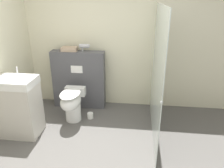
% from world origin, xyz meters
% --- Properties ---
extents(ground_plane, '(12.00, 12.00, 0.00)m').
position_xyz_m(ground_plane, '(0.00, 0.00, 0.00)').
color(ground_plane, '#565451').
extents(wall_back, '(8.00, 0.06, 2.50)m').
position_xyz_m(wall_back, '(0.00, 1.89, 1.25)').
color(wall_back, beige).
rests_on(wall_back, ground_plane).
extents(partition_panel, '(1.01, 0.23, 1.12)m').
position_xyz_m(partition_panel, '(-0.54, 1.68, 0.56)').
color(partition_panel, '#4C4C51').
rests_on(partition_panel, ground_plane).
extents(shower_glass, '(0.04, 1.79, 1.98)m').
position_xyz_m(shower_glass, '(0.88, 0.97, 0.99)').
color(shower_glass, silver).
rests_on(shower_glass, ground_plane).
extents(toilet, '(0.36, 0.63, 0.57)m').
position_xyz_m(toilet, '(-0.52, 1.09, 0.35)').
color(toilet, white).
rests_on(toilet, ground_plane).
extents(sink_vanity, '(0.60, 0.44, 1.09)m').
position_xyz_m(sink_vanity, '(-1.22, 0.62, 0.48)').
color(sink_vanity, beige).
rests_on(sink_vanity, ground_plane).
extents(hair_drier, '(0.20, 0.07, 0.14)m').
position_xyz_m(hair_drier, '(-0.40, 1.70, 1.22)').
color(hair_drier, '#B7B7BC').
rests_on(hair_drier, partition_panel).
extents(folded_towel, '(0.29, 0.18, 0.07)m').
position_xyz_m(folded_towel, '(-0.69, 1.69, 1.16)').
color(folded_towel, tan).
rests_on(folded_towel, partition_panel).
extents(spare_toilet_roll, '(0.11, 0.11, 0.10)m').
position_xyz_m(spare_toilet_roll, '(-0.23, 1.21, 0.05)').
color(spare_toilet_roll, white).
rests_on(spare_toilet_roll, ground_plane).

